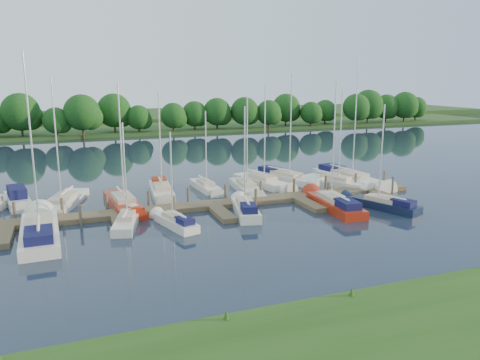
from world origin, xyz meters
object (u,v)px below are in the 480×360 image
object	(u,v)px
dock	(214,207)
sailboat_n_5	(206,187)
sailboat_s_2	(175,223)
motorboat	(18,200)

from	to	relation	value
dock	sailboat_n_5	size ratio (longest dim) A/B	4.89
sailboat_n_5	sailboat_s_2	world-z (taller)	sailboat_n_5
dock	motorboat	world-z (taller)	motorboat
sailboat_s_2	motorboat	bearing A→B (deg)	121.25
dock	sailboat_s_2	world-z (taller)	sailboat_s_2
dock	motorboat	xyz separation A→B (m)	(-15.75, 7.47, 0.19)
motorboat	sailboat_n_5	size ratio (longest dim) A/B	0.76
motorboat	sailboat_s_2	bearing A→B (deg)	126.25
dock	sailboat_n_5	world-z (taller)	sailboat_n_5
motorboat	sailboat_s_2	size ratio (longest dim) A/B	0.84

